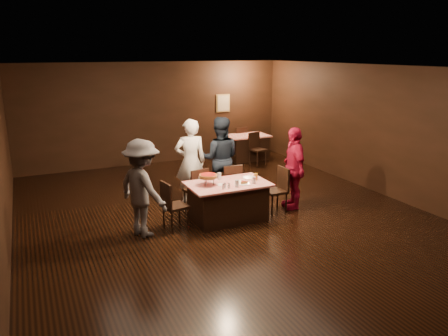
# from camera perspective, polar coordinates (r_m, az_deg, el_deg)

# --- Properties ---
(room) EXTENTS (10.00, 10.04, 3.02)m
(room) POSITION_cam_1_polar(r_m,az_deg,el_deg) (8.48, 0.32, 7.17)
(room) COLOR black
(room) RESTS_ON ground
(main_table) EXTENTS (1.60, 1.00, 0.77)m
(main_table) POSITION_cam_1_polar(r_m,az_deg,el_deg) (8.76, 0.50, -4.39)
(main_table) COLOR #B50C0D
(main_table) RESTS_ON ground
(back_table) EXTENTS (1.30, 0.90, 0.77)m
(back_table) POSITION_cam_1_polar(r_m,az_deg,el_deg) (13.66, 3.03, 2.72)
(back_table) COLOR red
(back_table) RESTS_ON ground
(chair_far_left) EXTENTS (0.48, 0.48, 0.95)m
(chair_far_left) POSITION_cam_1_polar(r_m,az_deg,el_deg) (9.24, -3.73, -2.79)
(chair_far_left) COLOR black
(chair_far_left) RESTS_ON ground
(chair_far_right) EXTENTS (0.44, 0.44, 0.95)m
(chair_far_right) POSITION_cam_1_polar(r_m,az_deg,el_deg) (9.54, 0.76, -2.18)
(chair_far_right) COLOR black
(chair_far_right) RESTS_ON ground
(chair_end_left) EXTENTS (0.48, 0.48, 0.95)m
(chair_end_left) POSITION_cam_1_polar(r_m,az_deg,el_deg) (8.35, -6.37, -4.83)
(chair_end_left) COLOR black
(chair_end_left) RESTS_ON ground
(chair_end_right) EXTENTS (0.42, 0.42, 0.95)m
(chair_end_right) POSITION_cam_1_polar(r_m,az_deg,el_deg) (9.23, 6.71, -2.88)
(chair_end_right) COLOR black
(chair_end_right) RESTS_ON ground
(chair_back_near) EXTENTS (0.50, 0.50, 0.95)m
(chair_back_near) POSITION_cam_1_polar(r_m,az_deg,el_deg) (13.03, 4.46, 2.50)
(chair_back_near) COLOR black
(chair_back_near) RESTS_ON ground
(chair_back_far) EXTENTS (0.45, 0.45, 0.95)m
(chair_back_far) POSITION_cam_1_polar(r_m,az_deg,el_deg) (14.16, 1.91, 3.55)
(chair_back_far) COLOR black
(chair_back_far) RESTS_ON ground
(diner_white_jacket) EXTENTS (0.76, 0.57, 1.90)m
(diner_white_jacket) POSITION_cam_1_polar(r_m,az_deg,el_deg) (9.60, -4.39, 0.83)
(diner_white_jacket) COLOR white
(diner_white_jacket) RESTS_ON ground
(diner_navy_hoodie) EXTENTS (1.14, 1.04, 1.89)m
(diner_navy_hoodie) POSITION_cam_1_polar(r_m,az_deg,el_deg) (9.86, -0.56, 1.25)
(diner_navy_hoodie) COLOR black
(diner_navy_hoodie) RESTS_ON ground
(diner_grey_knit) EXTENTS (1.08, 1.33, 1.80)m
(diner_grey_knit) POSITION_cam_1_polar(r_m,az_deg,el_deg) (8.03, -10.62, -2.62)
(diner_grey_knit) COLOR #59585E
(diner_grey_knit) RESTS_ON ground
(diner_red_shirt) EXTENTS (0.68, 1.11, 1.77)m
(diner_red_shirt) POSITION_cam_1_polar(r_m,az_deg,el_deg) (9.42, 9.08, -0.01)
(diner_red_shirt) COLOR #AA1035
(diner_red_shirt) RESTS_ON ground
(pizza_stand) EXTENTS (0.38, 0.38, 0.22)m
(pizza_stand) POSITION_cam_1_polar(r_m,az_deg,el_deg) (8.47, -2.08, -1.05)
(pizza_stand) COLOR black
(pizza_stand) RESTS_ON main_table
(plate_with_slice) EXTENTS (0.25, 0.25, 0.06)m
(plate_with_slice) POSITION_cam_1_polar(r_m,az_deg,el_deg) (8.58, 2.53, -1.94)
(plate_with_slice) COLOR white
(plate_with_slice) RESTS_ON main_table
(plate_empty) EXTENTS (0.25, 0.25, 0.01)m
(plate_empty) POSITION_cam_1_polar(r_m,az_deg,el_deg) (9.00, 3.27, -1.25)
(plate_empty) COLOR white
(plate_empty) RESTS_ON main_table
(glass_front_left) EXTENTS (0.08, 0.08, 0.14)m
(glass_front_left) POSITION_cam_1_polar(r_m,az_deg,el_deg) (8.38, 1.69, -2.03)
(glass_front_left) COLOR silver
(glass_front_left) RESTS_ON main_table
(glass_front_right) EXTENTS (0.08, 0.08, 0.14)m
(glass_front_right) POSITION_cam_1_polar(r_m,az_deg,el_deg) (8.60, 3.94, -1.61)
(glass_front_right) COLOR silver
(glass_front_right) RESTS_ON main_table
(glass_amber) EXTENTS (0.08, 0.08, 0.14)m
(glass_amber) POSITION_cam_1_polar(r_m,az_deg,el_deg) (8.84, 4.17, -1.15)
(glass_amber) COLOR #BF7F26
(glass_amber) RESTS_ON main_table
(glass_back) EXTENTS (0.08, 0.08, 0.14)m
(glass_back) POSITION_cam_1_polar(r_m,az_deg,el_deg) (8.86, -0.61, -1.07)
(glass_back) COLOR silver
(glass_back) RESTS_ON main_table
(condiments) EXTENTS (0.17, 0.10, 0.09)m
(condiments) POSITION_cam_1_polar(r_m,az_deg,el_deg) (8.31, 0.22, -2.33)
(condiments) COLOR silver
(condiments) RESTS_ON main_table
(napkin_center) EXTENTS (0.19, 0.19, 0.01)m
(napkin_center) POSITION_cam_1_polar(r_m,az_deg,el_deg) (8.76, 2.29, -1.72)
(napkin_center) COLOR white
(napkin_center) RESTS_ON main_table
(napkin_left) EXTENTS (0.21, 0.21, 0.01)m
(napkin_left) POSITION_cam_1_polar(r_m,az_deg,el_deg) (8.53, -0.26, -2.18)
(napkin_left) COLOR white
(napkin_left) RESTS_ON main_table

